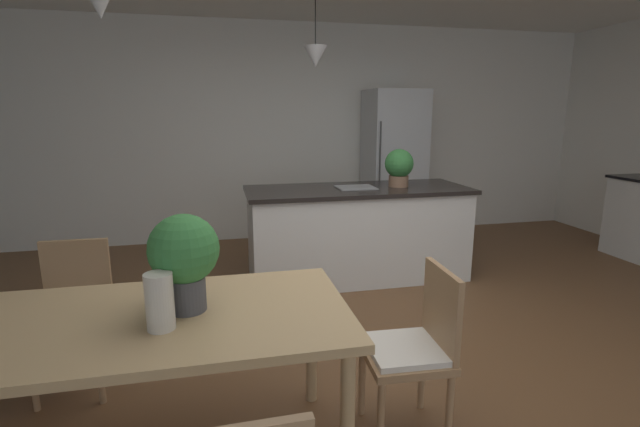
{
  "coord_description": "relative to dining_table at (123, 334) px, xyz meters",
  "views": [
    {
      "loc": [
        -0.98,
        -2.65,
        1.61
      ],
      "look_at": [
        -0.4,
        -0.04,
        1.02
      ],
      "focal_mm": 25.66,
      "sensor_mm": 36.0,
      "label": 1
    }
  ],
  "objects": [
    {
      "name": "kitchen_island",
      "position": [
        1.74,
        2.24,
        -0.23
      ],
      "size": [
        2.14,
        0.83,
        0.91
      ],
      "color": "white",
      "rests_on": "ground_plane"
    },
    {
      "name": "refrigerator",
      "position": [
        2.63,
        3.59,
        0.26
      ],
      "size": [
        0.69,
        0.67,
        1.89
      ],
      "color": "silver",
      "rests_on": "ground_plane"
    },
    {
      "name": "vase_on_dining_table",
      "position": [
        0.18,
        -0.13,
        0.19
      ],
      "size": [
        0.11,
        0.11,
        0.23
      ],
      "color": "silver",
      "rests_on": "dining_table"
    },
    {
      "name": "chair_kitchen_end",
      "position": [
        1.34,
        -0.0,
        -0.21
      ],
      "size": [
        0.42,
        0.42,
        0.87
      ],
      "color": "#A87F56",
      "rests_on": "ground_plane"
    },
    {
      "name": "ground_plane",
      "position": [
        1.41,
        0.73,
        -0.71
      ],
      "size": [
        10.0,
        8.4,
        0.04
      ],
      "primitive_type": "cube",
      "color": "brown"
    },
    {
      "name": "pendant_over_island_main",
      "position": [
        1.32,
        2.24,
        1.41
      ],
      "size": [
        0.21,
        0.21,
        0.7
      ],
      "color": "black"
    },
    {
      "name": "potted_plant_on_table",
      "position": [
        0.27,
        0.03,
        0.32
      ],
      "size": [
        0.3,
        0.3,
        0.43
      ],
      "color": "#4C4C51",
      "rests_on": "dining_table"
    },
    {
      "name": "wall_back_kitchen",
      "position": [
        1.41,
        3.99,
        0.66
      ],
      "size": [
        10.0,
        0.12,
        2.7
      ],
      "primitive_type": "cube",
      "color": "white",
      "rests_on": "ground_plane"
    },
    {
      "name": "potted_plant_on_island",
      "position": [
        2.15,
        2.24,
        0.41
      ],
      "size": [
        0.28,
        0.28,
        0.36
      ],
      "color": "#8C664C",
      "rests_on": "kitchen_island"
    },
    {
      "name": "chair_far_left",
      "position": [
        -0.43,
        0.81,
        -0.21
      ],
      "size": [
        0.41,
        0.41,
        0.87
      ],
      "color": "#A87F56",
      "rests_on": "ground_plane"
    },
    {
      "name": "dining_table",
      "position": [
        0.0,
        0.0,
        0.0
      ],
      "size": [
        1.94,
        0.89,
        0.76
      ],
      "color": "tan",
      "rests_on": "ground_plane"
    }
  ]
}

